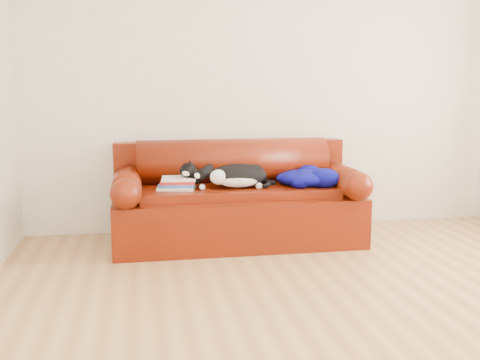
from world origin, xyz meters
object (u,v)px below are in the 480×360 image
object	(u,v)px
book_stack	(178,183)
cat	(238,176)
blanket	(306,177)
sofa_base	(237,215)

from	to	relation	value
book_stack	cat	distance (m)	0.51
book_stack	blanket	distance (m)	1.10
sofa_base	book_stack	distance (m)	0.61
cat	blanket	xyz separation A→B (m)	(0.60, 0.01, -0.02)
blanket	cat	bearing A→B (deg)	-179.15
sofa_base	book_stack	world-z (taller)	book_stack
book_stack	blanket	size ratio (longest dim) A/B	0.61
sofa_base	cat	world-z (taller)	cat
book_stack	blanket	world-z (taller)	blanket
sofa_base	cat	bearing A→B (deg)	-96.71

